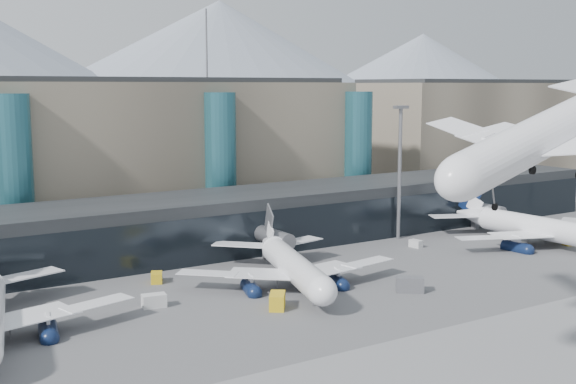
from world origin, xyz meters
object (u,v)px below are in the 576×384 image
(veh_c, at_px, (410,284))
(veh_h, at_px, (277,301))
(veh_b, at_px, (157,278))
(jet_parked_right, at_px, (525,219))
(lightmast_mid, at_px, (400,164))
(hero_jet, at_px, (565,116))
(jet_parked_mid, at_px, (289,255))
(veh_e, at_px, (571,241))
(veh_g, at_px, (416,244))
(veh_a, at_px, (154,301))

(veh_c, relative_size, veh_h, 1.06)
(veh_b, bearing_deg, jet_parked_right, -75.63)
(lightmast_mid, height_order, jet_parked_right, lightmast_mid)
(veh_h, bearing_deg, hero_jet, -118.86)
(veh_h, bearing_deg, jet_parked_mid, -3.89)
(veh_e, relative_size, veh_g, 1.19)
(lightmast_mid, bearing_deg, veh_a, -164.00)
(veh_b, height_order, veh_h, veh_h)
(hero_jet, height_order, jet_parked_right, hero_jet)
(jet_parked_right, distance_m, veh_c, 42.50)
(hero_jet, xyz_separation_m, veh_c, (4.82, 28.11, -25.14))
(veh_g, relative_size, veh_h, 0.63)
(lightmast_mid, relative_size, veh_h, 6.91)
(veh_c, distance_m, veh_h, 20.47)
(lightmast_mid, relative_size, jet_parked_mid, 0.72)
(veh_a, relative_size, veh_b, 1.19)
(veh_e, bearing_deg, veh_a, -168.94)
(hero_jet, height_order, veh_a, hero_jet)
(lightmast_mid, height_order, veh_a, lightmast_mid)
(lightmast_mid, distance_m, veh_b, 53.55)
(veh_a, height_order, veh_c, veh_c)
(jet_parked_mid, distance_m, veh_a, 21.89)
(lightmast_mid, relative_size, veh_g, 10.93)
(jet_parked_right, xyz_separation_m, veh_h, (-60.37, -9.92, -3.51))
(lightmast_mid, bearing_deg, veh_g, -106.94)
(hero_jet, relative_size, veh_b, 14.40)
(jet_parked_mid, relative_size, veh_e, 12.67)
(veh_a, height_order, veh_h, veh_h)
(lightmast_mid, bearing_deg, jet_parked_right, -41.40)
(veh_h, bearing_deg, lightmast_mid, -24.11)
(hero_jet, xyz_separation_m, veh_e, (50.86, 35.44, -25.44))
(veh_c, bearing_deg, veh_h, -151.86)
(veh_b, bearing_deg, veh_h, -133.81)
(lightmast_mid, distance_m, hero_jet, 64.32)
(jet_parked_mid, distance_m, veh_e, 58.67)
(veh_a, height_order, veh_g, veh_a)
(veh_b, bearing_deg, hero_jet, -132.06)
(lightmast_mid, height_order, hero_jet, hero_jet)
(hero_jet, bearing_deg, lightmast_mid, 57.81)
(veh_c, distance_m, veh_g, 29.36)
(lightmast_mid, relative_size, veh_a, 8.11)
(veh_b, xyz_separation_m, veh_g, (49.22, -2.78, -0.08))
(jet_parked_mid, bearing_deg, veh_g, -59.73)
(jet_parked_right, relative_size, veh_a, 11.78)
(jet_parked_right, xyz_separation_m, veh_e, (5.85, -6.03, -3.74))
(veh_e, bearing_deg, veh_c, -156.07)
(lightmast_mid, xyz_separation_m, veh_g, (-2.33, -7.65, -13.74))
(hero_jet, relative_size, veh_c, 9.81)
(jet_parked_mid, relative_size, veh_h, 9.54)
(lightmast_mid, height_order, veh_e, lightmast_mid)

